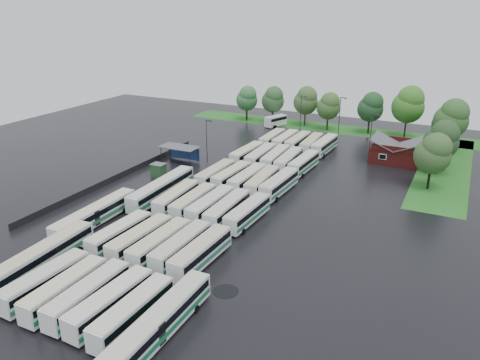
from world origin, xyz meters
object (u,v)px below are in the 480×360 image
at_px(artic_bus_west_a, 39,258).
at_px(brick_building, 396,153).
at_px(artic_bus_east, 157,325).
at_px(minibus, 276,121).

bearing_deg(artic_bus_west_a, brick_building, 60.48).
xyz_separation_m(artic_bus_west_a, artic_bus_east, (21.18, -4.13, -0.01)).
relative_size(artic_bus_east, minibus, 2.44).
relative_size(brick_building, artic_bus_west_a, 0.57).
bearing_deg(minibus, artic_bus_west_a, -67.51).
relative_size(artic_bus_west_a, minibus, 2.46).
height_order(artic_bus_west_a, artic_bus_east, artic_bus_west_a).
distance_m(brick_building, artic_bus_east, 70.65).
distance_m(artic_bus_west_a, minibus, 82.67).
relative_size(artic_bus_west_a, artic_bus_east, 1.01).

